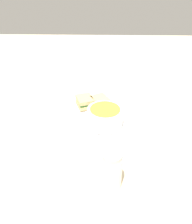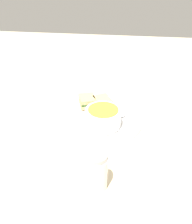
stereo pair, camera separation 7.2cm
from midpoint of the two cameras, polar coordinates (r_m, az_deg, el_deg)
The scene contains 7 objects.
ground_plane at distance 0.74m, azimuth 2.79°, elevation -2.25°, with size 2.40×2.40×0.00m, color beige.
plate at distance 0.74m, azimuth 2.81°, elevation -1.65°, with size 0.31×0.31×0.02m.
soup_bowl at distance 0.68m, azimuth 4.94°, elevation -1.41°, with size 0.11×0.11×0.06m.
spoon at distance 0.74m, azimuth 9.37°, elevation -1.03°, with size 0.12×0.04×0.01m.
sandwich_half_near at distance 0.78m, azimuth 4.40°, elevation 2.43°, with size 0.08×0.08×0.03m.
sandwich_half_far at distance 0.78m, azimuth 0.32°, elevation 2.78°, with size 0.08×0.07×0.03m.
salt_shaker at distance 0.51m, azimuth 4.57°, elevation -15.38°, with size 0.05×0.05×0.10m.
Camera 2 is at (0.60, 0.09, 0.42)m, focal length 35.00 mm.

